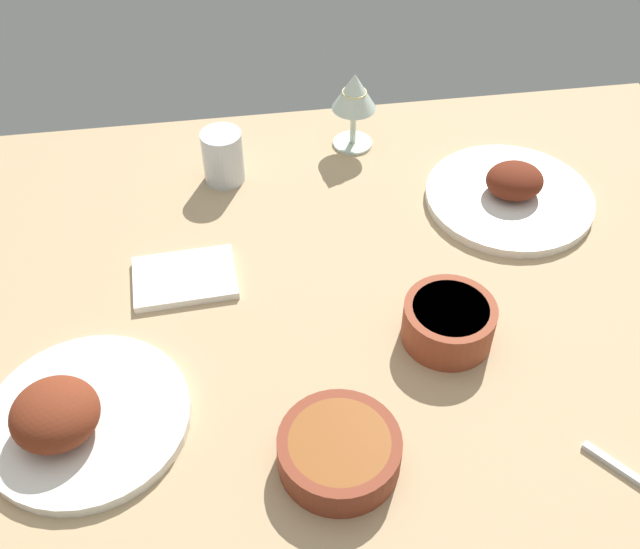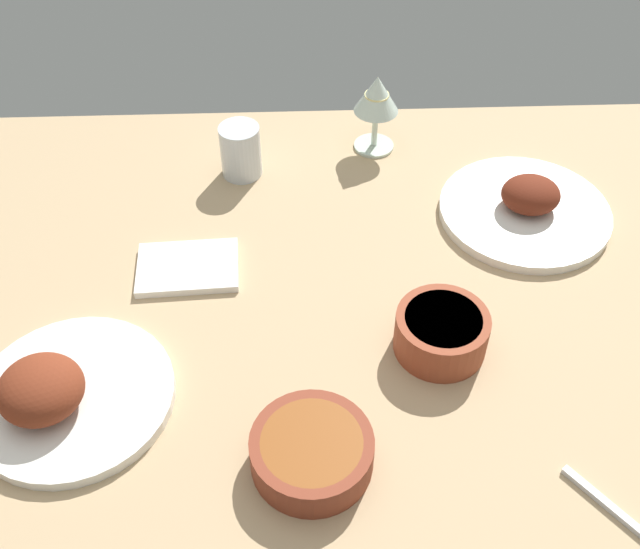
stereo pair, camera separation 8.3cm
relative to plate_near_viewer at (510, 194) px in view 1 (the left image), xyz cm
name	(u,v)px [view 1 (the left image)]	position (x,y,z in cm)	size (l,w,h in cm)	color
dining_table	(320,293)	(33.18, 14.01, -3.63)	(140.00, 90.00, 4.00)	tan
plate_near_viewer	(510,194)	(0.00, 0.00, 0.00)	(26.95, 26.95, 6.66)	white
plate_center_main	(74,417)	(66.12, 33.85, 0.76)	(25.38, 25.38, 7.97)	white
bowl_onions	(449,321)	(17.63, 26.33, 1.58)	(12.37, 12.37, 5.91)	brown
bowl_soup	(339,450)	(35.25, 43.23, 0.90)	(14.52, 14.52, 4.60)	brown
wine_glass	(354,95)	(22.40, -19.28, 8.30)	(7.60, 7.60, 14.00)	silver
water_tumbler	(223,157)	(45.34, -12.78, 2.89)	(6.76, 6.76, 9.04)	silver
folded_napkin	(185,278)	(52.60, 10.40, -1.03)	(14.80, 10.43, 1.20)	white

